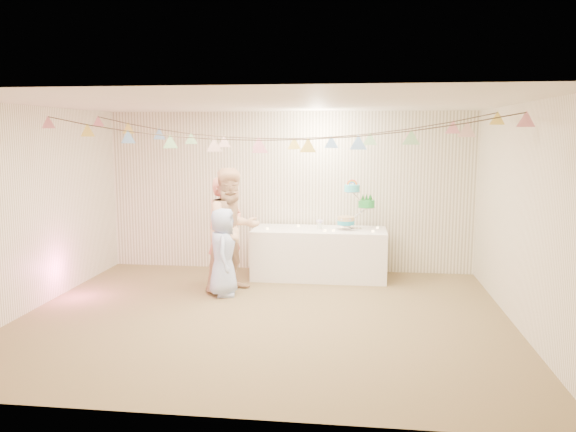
# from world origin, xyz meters

# --- Properties ---
(floor) EXTENTS (6.00, 6.00, 0.00)m
(floor) POSITION_xyz_m (0.00, 0.00, 0.00)
(floor) COLOR brown
(floor) RESTS_ON ground
(ceiling) EXTENTS (6.00, 6.00, 0.00)m
(ceiling) POSITION_xyz_m (0.00, 0.00, 2.60)
(ceiling) COLOR silver
(ceiling) RESTS_ON ground
(back_wall) EXTENTS (6.00, 6.00, 0.00)m
(back_wall) POSITION_xyz_m (0.00, 2.50, 1.30)
(back_wall) COLOR white
(back_wall) RESTS_ON ground
(front_wall) EXTENTS (6.00, 6.00, 0.00)m
(front_wall) POSITION_xyz_m (0.00, -2.50, 1.30)
(front_wall) COLOR white
(front_wall) RESTS_ON ground
(left_wall) EXTENTS (5.00, 5.00, 0.00)m
(left_wall) POSITION_xyz_m (-3.00, 0.00, 1.30)
(left_wall) COLOR white
(left_wall) RESTS_ON ground
(right_wall) EXTENTS (5.00, 5.00, 0.00)m
(right_wall) POSITION_xyz_m (3.00, 0.00, 1.30)
(right_wall) COLOR white
(right_wall) RESTS_ON ground
(table) EXTENTS (2.07, 0.83, 0.78)m
(table) POSITION_xyz_m (0.54, 2.00, 0.39)
(table) COLOR white
(table) RESTS_ON floor
(cake_stand) EXTENTS (0.64, 0.38, 0.72)m
(cake_stand) POSITION_xyz_m (1.09, 2.05, 1.11)
(cake_stand) COLOR silver
(cake_stand) RESTS_ON table
(cake_bottom) EXTENTS (0.31, 0.31, 0.15)m
(cake_bottom) POSITION_xyz_m (0.94, 1.99, 0.84)
(cake_bottom) COLOR #28A2BC
(cake_bottom) RESTS_ON cake_stand
(cake_middle) EXTENTS (0.27, 0.27, 0.22)m
(cake_middle) POSITION_xyz_m (1.27, 2.14, 1.11)
(cake_middle) COLOR green
(cake_middle) RESTS_ON cake_stand
(cake_top_tier) EXTENTS (0.25, 0.25, 0.19)m
(cake_top_tier) POSITION_xyz_m (1.03, 2.02, 1.38)
(cake_top_tier) COLOR #49D7E6
(cake_top_tier) RESTS_ON cake_stand
(platter) EXTENTS (0.33, 0.33, 0.02)m
(platter) POSITION_xyz_m (0.06, 1.95, 0.76)
(platter) COLOR white
(platter) RESTS_ON table
(posy) EXTENTS (0.13, 0.13, 0.14)m
(posy) POSITION_xyz_m (0.54, 2.05, 0.82)
(posy) COLOR white
(posy) RESTS_ON table
(person_adult_a) EXTENTS (0.68, 0.70, 1.62)m
(person_adult_a) POSITION_xyz_m (-0.81, 1.37, 0.81)
(person_adult_a) COLOR #E58C77
(person_adult_a) RESTS_ON floor
(person_adult_b) EXTENTS (1.09, 1.07, 1.77)m
(person_adult_b) POSITION_xyz_m (-0.64, 1.13, 0.89)
(person_adult_b) COLOR #E2B38B
(person_adult_b) RESTS_ON floor
(person_child) EXTENTS (0.49, 0.66, 1.23)m
(person_child) POSITION_xyz_m (-0.72, 0.87, 0.62)
(person_child) COLOR #ADC3F5
(person_child) RESTS_ON floor
(bunting_back) EXTENTS (5.60, 1.10, 0.40)m
(bunting_back) POSITION_xyz_m (0.00, 1.10, 2.35)
(bunting_back) COLOR pink
(bunting_back) RESTS_ON ceiling
(bunting_front) EXTENTS (5.60, 0.90, 0.36)m
(bunting_front) POSITION_xyz_m (0.00, -0.20, 2.32)
(bunting_front) COLOR #72A5E5
(bunting_front) RESTS_ON ceiling
(tealight_0) EXTENTS (0.04, 0.04, 0.03)m
(tealight_0) POSITION_xyz_m (-0.26, 1.85, 0.79)
(tealight_0) COLOR #FFD88C
(tealight_0) RESTS_ON table
(tealight_1) EXTENTS (0.04, 0.04, 0.03)m
(tealight_1) POSITION_xyz_m (0.19, 2.18, 0.79)
(tealight_1) COLOR #FFD88C
(tealight_1) RESTS_ON table
(tealight_2) EXTENTS (0.04, 0.04, 0.03)m
(tealight_2) POSITION_xyz_m (0.64, 1.78, 0.79)
(tealight_2) COLOR #FFD88C
(tealight_2) RESTS_ON table
(tealight_3) EXTENTS (0.04, 0.04, 0.03)m
(tealight_3) POSITION_xyz_m (0.89, 2.22, 0.79)
(tealight_3) COLOR #FFD88C
(tealight_3) RESTS_ON table
(tealight_4) EXTENTS (0.04, 0.04, 0.03)m
(tealight_4) POSITION_xyz_m (1.36, 1.82, 0.79)
(tealight_4) COLOR #FFD88C
(tealight_4) RESTS_ON table
(tealight_5) EXTENTS (0.04, 0.04, 0.03)m
(tealight_5) POSITION_xyz_m (1.44, 2.15, 0.79)
(tealight_5) COLOR #FFD88C
(tealight_5) RESTS_ON table
(tealight_6) EXTENTS (0.04, 0.04, 0.03)m
(tealight_6) POSITION_xyz_m (0.77, 1.82, 0.79)
(tealight_6) COLOR #FFD88C
(tealight_6) RESTS_ON table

